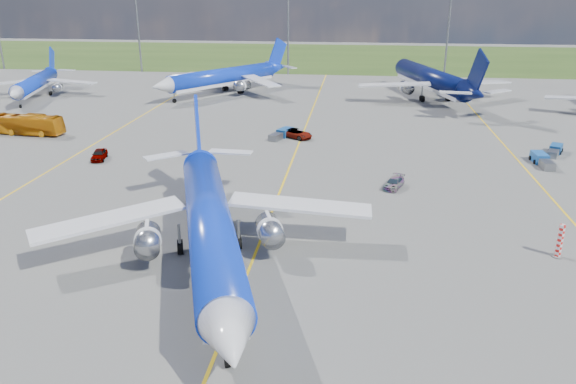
# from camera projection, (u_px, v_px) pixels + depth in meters

# --- Properties ---
(ground) EXTENTS (400.00, 400.00, 0.00)m
(ground) POSITION_uv_depth(u_px,v_px,m) (243.00, 284.00, 43.96)
(ground) COLOR #5B5B58
(ground) RESTS_ON ground
(grass_strip) EXTENTS (400.00, 80.00, 0.01)m
(grass_strip) POSITION_uv_depth(u_px,v_px,m) (333.00, 57.00, 183.61)
(grass_strip) COLOR #2D4719
(grass_strip) RESTS_ON ground
(taxiway_lines) EXTENTS (60.25, 160.00, 0.02)m
(taxiway_lines) POSITION_uv_depth(u_px,v_px,m) (288.00, 174.00, 69.73)
(taxiway_lines) COLOR yellow
(taxiway_lines) RESTS_ON ground
(floodlight_masts) EXTENTS (202.20, 0.50, 22.70)m
(floodlight_masts) POSITION_uv_depth(u_px,v_px,m) (367.00, 25.00, 140.87)
(floodlight_masts) COLOR slate
(floodlight_masts) RESTS_ON ground
(warning_post) EXTENTS (0.50, 0.50, 3.00)m
(warning_post) POSITION_uv_depth(u_px,v_px,m) (560.00, 241.00, 47.90)
(warning_post) COLOR red
(warning_post) RESTS_ON ground
(bg_jet_nw) EXTENTS (32.55, 38.27, 8.67)m
(bg_jet_nw) POSITION_uv_depth(u_px,v_px,m) (38.00, 97.00, 117.17)
(bg_jet_nw) COLOR #0E31C6
(bg_jet_nw) RESTS_ON ground
(bg_jet_nnw) EXTENTS (47.36, 49.73, 10.37)m
(bg_jet_nnw) POSITION_uv_depth(u_px,v_px,m) (224.00, 94.00, 120.90)
(bg_jet_nnw) COLOR #0E31C6
(bg_jet_nnw) RESTS_ON ground
(bg_jet_n) EXTENTS (45.16, 52.42, 11.71)m
(bg_jet_n) POSITION_uv_depth(u_px,v_px,m) (429.00, 98.00, 116.16)
(bg_jet_n) COLOR #070F3D
(bg_jet_n) RESTS_ON ground
(main_airliner) EXTENTS (42.72, 48.96, 10.79)m
(main_airliner) POSITION_uv_depth(u_px,v_px,m) (212.00, 264.00, 47.14)
(main_airliner) COLOR #0E31C6
(main_airliner) RESTS_ON ground
(apron_bus) EXTENTS (11.62, 3.53, 3.19)m
(apron_bus) POSITION_uv_depth(u_px,v_px,m) (28.00, 125.00, 87.47)
(apron_bus) COLOR #C5720B
(apron_bus) RESTS_ON ground
(service_car_a) EXTENTS (2.53, 4.43, 1.42)m
(service_car_a) POSITION_uv_depth(u_px,v_px,m) (99.00, 154.00, 75.14)
(service_car_a) COLOR #999999
(service_car_a) RESTS_ON ground
(service_car_b) EXTENTS (5.67, 4.80, 1.44)m
(service_car_b) POSITION_uv_depth(u_px,v_px,m) (296.00, 134.00, 85.67)
(service_car_b) COLOR #999999
(service_car_b) RESTS_ON ground
(service_car_c) EXTENTS (2.96, 4.37, 1.17)m
(service_car_c) POSITION_uv_depth(u_px,v_px,m) (394.00, 183.00, 64.69)
(service_car_c) COLOR #999999
(service_car_c) RESTS_ON ground
(baggage_tug_w) EXTENTS (1.73, 5.69, 1.26)m
(baggage_tug_w) POSITION_uv_depth(u_px,v_px,m) (542.00, 160.00, 73.11)
(baggage_tug_w) COLOR #1B53A2
(baggage_tug_w) RESTS_ON ground
(baggage_tug_c) EXTENTS (3.43, 5.63, 1.23)m
(baggage_tug_c) POSITION_uv_depth(u_px,v_px,m) (282.00, 134.00, 86.00)
(baggage_tug_c) COLOR #174A8A
(baggage_tug_c) RESTS_ON ground
(baggage_tug_e) EXTENTS (3.35, 5.18, 1.14)m
(baggage_tug_e) POSITION_uv_depth(u_px,v_px,m) (555.00, 150.00, 77.62)
(baggage_tug_e) COLOR navy
(baggage_tug_e) RESTS_ON ground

